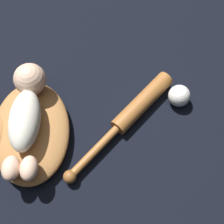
# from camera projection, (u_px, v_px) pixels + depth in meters

# --- Properties ---
(ground_plane) EXTENTS (6.00, 6.00, 0.00)m
(ground_plane) POSITION_uv_depth(u_px,v_px,m) (14.00, 150.00, 1.01)
(ground_plane) COLOR black
(baseball_glove) EXTENTS (0.38, 0.32, 0.07)m
(baseball_glove) POSITION_uv_depth(u_px,v_px,m) (25.00, 131.00, 1.00)
(baseball_glove) COLOR #A8703D
(baseball_glove) RESTS_ON ground
(baby_figure) EXTENTS (0.37, 0.10, 0.10)m
(baby_figure) POSITION_uv_depth(u_px,v_px,m) (26.00, 111.00, 0.94)
(baby_figure) COLOR silver
(baby_figure) RESTS_ON baseball_glove
(baseball_bat) EXTENTS (0.39, 0.36, 0.06)m
(baseball_bat) POSITION_uv_depth(u_px,v_px,m) (132.00, 113.00, 1.03)
(baseball_bat) COLOR #9E602D
(baseball_bat) RESTS_ON ground
(baseball) EXTENTS (0.07, 0.07, 0.07)m
(baseball) POSITION_uv_depth(u_px,v_px,m) (179.00, 96.00, 1.05)
(baseball) COLOR white
(baseball) RESTS_ON ground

